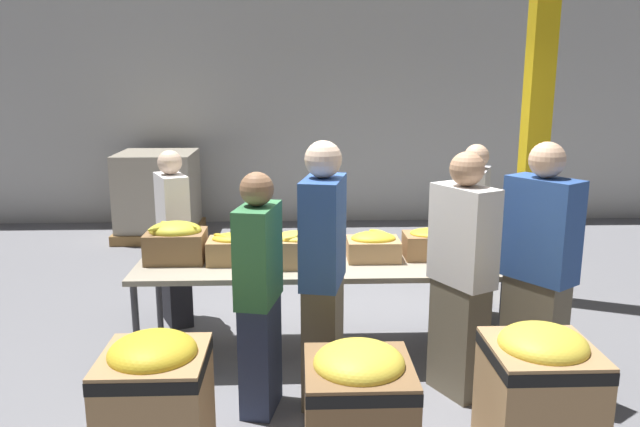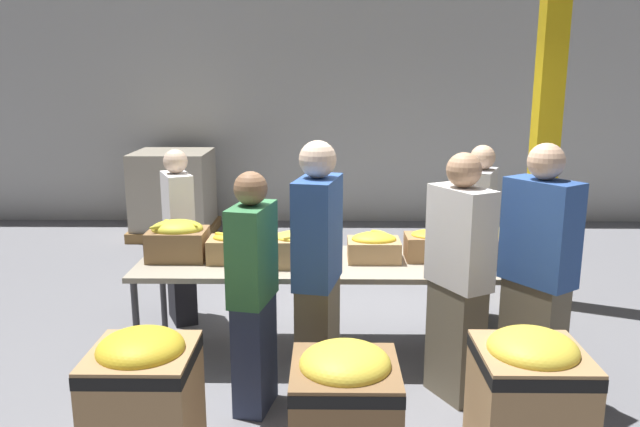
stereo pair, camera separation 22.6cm
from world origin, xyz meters
name	(u,v)px [view 1 (the left image)]	position (x,y,z in m)	size (l,w,h in m)	color
ground_plane	(335,352)	(0.00, 0.00, 0.00)	(30.00, 30.00, 0.00)	slate
wall_back	(317,85)	(0.00, 4.54, 2.00)	(16.00, 0.08, 4.00)	#B7B7B2
sorting_table	(336,266)	(0.00, 0.00, 0.72)	(3.04, 0.87, 0.76)	#9E937F
banana_box_0	(176,241)	(-1.23, 0.04, 0.92)	(0.45, 0.36, 0.31)	olive
banana_box_1	(237,248)	(-0.75, -0.02, 0.88)	(0.45, 0.28, 0.24)	#A37A4C
banana_box_2	(299,248)	(-0.28, -0.09, 0.89)	(0.45, 0.33, 0.28)	tan
banana_box_3	(373,246)	(0.29, 0.02, 0.87)	(0.40, 0.31, 0.23)	tan
banana_box_4	(433,243)	(0.76, 0.06, 0.88)	(0.45, 0.28, 0.25)	olive
banana_box_5	(505,243)	(1.30, -0.06, 0.90)	(0.45, 0.34, 0.29)	tan
volunteer_0	(538,273)	(1.31, -0.69, 0.87)	(0.46, 0.52, 1.75)	#6B604C
volunteer_1	(323,277)	(-0.13, -0.73, 0.88)	(0.33, 0.51, 1.77)	#6B604C
volunteer_2	(472,234)	(1.25, 0.68, 0.78)	(0.36, 0.47, 1.58)	#2D3856
volunteer_3	(461,278)	(0.80, -0.66, 0.84)	(0.41, 0.50, 1.69)	#6B604C
volunteer_4	(174,239)	(-1.37, 0.66, 0.77)	(0.36, 0.46, 1.54)	black
volunteer_5	(259,296)	(-0.54, -0.83, 0.79)	(0.30, 0.46, 1.59)	#2D3856
donation_bin_0	(156,404)	(-1.06, -1.54, 0.45)	(0.55, 0.55, 0.84)	tan
donation_bin_1	(358,407)	(0.03, -1.54, 0.41)	(0.58, 0.58, 0.77)	olive
donation_bin_2	(539,396)	(1.02, -1.54, 0.45)	(0.56, 0.56, 0.85)	tan
support_pillar	(538,92)	(1.94, 1.17, 2.00)	(0.22, 0.22, 4.00)	yellow
pallet_stack_0	(159,195)	(-2.16, 3.70, 0.56)	(1.08, 1.08, 1.14)	olive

